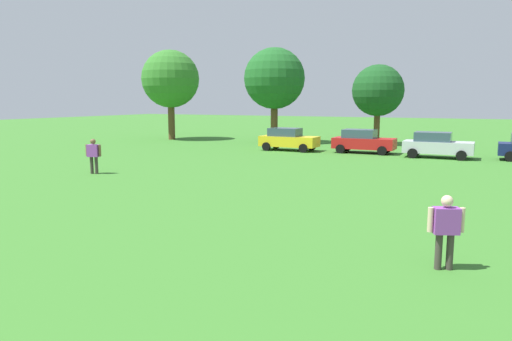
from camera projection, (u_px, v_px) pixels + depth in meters
name	position (u px, v px, depth m)	size (l,w,h in m)	color
ground_plane	(369.00, 164.00, 27.94)	(160.00, 160.00, 0.00)	#387528
adult_bystander	(446.00, 226.00, 10.36)	(0.74, 0.50, 1.68)	#3F3833
bystander_near_trees	(93.00, 153.00, 24.09)	(0.83, 0.46, 1.80)	#3F3833
parked_car_yellow_0	(288.00, 139.00, 35.42)	(4.30, 2.02, 1.68)	yellow
parked_car_red_1	(363.00, 141.00, 33.71)	(4.30, 2.02, 1.68)	red
parked_car_silver_2	(437.00, 145.00, 30.87)	(4.30, 2.02, 1.68)	silver
tree_far_left	(170.00, 79.00, 44.84)	(5.44, 5.44, 8.47)	brown
tree_center	(274.00, 79.00, 41.25)	(5.32, 5.32, 8.29)	brown
tree_far_right	(378.00, 91.00, 39.68)	(4.31, 4.31, 6.72)	brown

